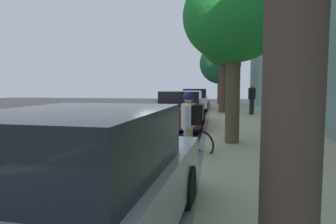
% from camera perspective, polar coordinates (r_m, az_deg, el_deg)
% --- Properties ---
extents(ground, '(54.45, 54.45, 0.00)m').
position_cam_1_polar(ground, '(12.48, -0.07, -2.96)').
color(ground, '#333333').
extents(sidewalk, '(3.60, 34.03, 0.16)m').
position_cam_1_polar(sidewalk, '(12.43, 15.97, -2.83)').
color(sidewalk, '#B0AF88').
rests_on(sidewalk, ground).
extents(curb_edge, '(0.16, 34.03, 0.16)m').
position_cam_1_polar(curb_edge, '(12.33, 7.25, -2.73)').
color(curb_edge, gray).
rests_on(curb_edge, ground).
extents(lane_stripe_centre, '(0.14, 31.60, 0.01)m').
position_cam_1_polar(lane_stripe_centre, '(11.96, -12.90, -3.42)').
color(lane_stripe_centre, white).
rests_on(lane_stripe_centre, ground).
extents(lane_stripe_bike_edge, '(0.12, 34.03, 0.01)m').
position_cam_1_polar(lane_stripe_bike_edge, '(12.46, 0.47, -2.96)').
color(lane_stripe_bike_edge, white).
rests_on(lane_stripe_bike_edge, ground).
extents(building_facade, '(0.50, 34.03, 6.50)m').
position_cam_1_polar(building_facade, '(12.83, 25.64, 11.32)').
color(building_facade, gray).
rests_on(building_facade, ground).
extents(parked_sedan_silver_nearest, '(2.06, 4.51, 1.52)m').
position_cam_1_polar(parked_sedan_silver_nearest, '(3.09, -16.45, -13.96)').
color(parked_sedan_silver_nearest, '#B7BABF').
rests_on(parked_sedan_silver_nearest, ground).
extents(parked_sedan_red_second, '(1.85, 4.41, 1.52)m').
position_cam_1_polar(parked_sedan_red_second, '(12.23, 2.52, 0.41)').
color(parked_sedan_red_second, maroon).
rests_on(parked_sedan_red_second, ground).
extents(parked_sedan_white_mid, '(1.87, 4.41, 1.52)m').
position_cam_1_polar(parked_sedan_white_mid, '(21.07, 5.20, 2.36)').
color(parked_sedan_white_mid, white).
rests_on(parked_sedan_white_mid, ground).
extents(bicycle_at_curb, '(1.60, 0.76, 0.74)m').
position_cam_1_polar(bicycle_at_curb, '(7.41, 2.67, -5.66)').
color(bicycle_at_curb, black).
rests_on(bicycle_at_curb, ground).
extents(cyclist_with_backpack, '(0.47, 0.60, 1.61)m').
position_cam_1_polar(cyclist_with_backpack, '(6.85, 4.18, -1.43)').
color(cyclist_with_backpack, '#C6B284').
rests_on(cyclist_with_backpack, ground).
extents(street_tree_mid_block, '(2.77, 2.77, 4.68)m').
position_cam_1_polar(street_tree_mid_block, '(8.61, 12.51, 17.10)').
color(street_tree_mid_block, '#4E4630').
rests_on(street_tree_mid_block, sidewalk).
extents(street_tree_far_end, '(2.73, 2.73, 5.61)m').
position_cam_1_polar(street_tree_far_end, '(18.09, 10.52, 12.99)').
color(street_tree_far_end, '#4C372E').
rests_on(street_tree_far_end, sidewalk).
extents(street_tree_corner, '(3.51, 3.51, 5.24)m').
position_cam_1_polar(street_tree_corner, '(26.25, 9.93, 9.10)').
color(street_tree_corner, brown).
rests_on(street_tree_corner, sidewalk).
extents(pedestrian_on_phone, '(0.41, 0.52, 1.70)m').
position_cam_1_polar(pedestrian_on_phone, '(16.94, 15.70, 2.78)').
color(pedestrian_on_phone, black).
rests_on(pedestrian_on_phone, sidewalk).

